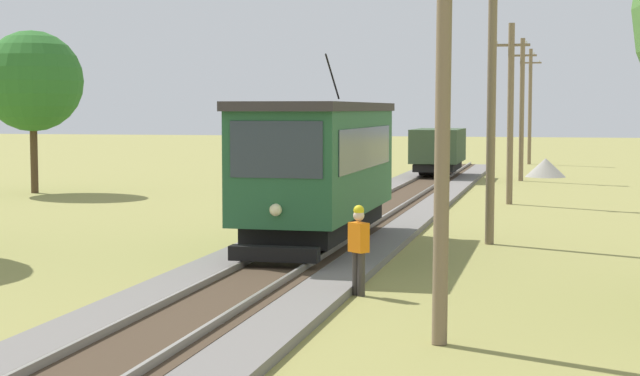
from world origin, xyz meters
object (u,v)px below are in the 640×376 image
freight_car (438,150)px  utility_pole_far (510,112)px  red_tram (319,166)px  utility_pole_distant (522,108)px  track_worker (359,246)px  tree_left_far (32,81)px  utility_pole_mid (492,96)px  gravel_pile (546,167)px  utility_pole_horizon (530,105)px  utility_pole_near_tram (443,128)px

freight_car → utility_pole_far: 13.73m
red_tram → utility_pole_distant: size_ratio=1.18×
track_worker → tree_left_far: 27.59m
utility_pole_mid → utility_pole_distant: bearing=90.0°
gravel_pile → utility_pole_distant: bearing=-108.9°
utility_pole_far → utility_pole_horizon: 28.65m
gravel_pile → tree_left_far: bearing=-143.8°
utility_pole_near_tram → track_worker: 4.71m
red_tram → track_worker: bearing=-69.5°
utility_pole_near_tram → utility_pole_mid: bearing=90.0°
freight_car → utility_pole_horizon: (4.24, 15.74, 2.35)m
utility_pole_near_tram → tree_left_far: 31.33m
freight_car → utility_pole_horizon: 16.47m
utility_pole_near_tram → utility_pole_far: bearing=90.0°
gravel_pile → track_worker: (-3.20, -36.00, 0.48)m
red_tram → utility_pole_distant: 26.95m
red_tram → utility_pole_mid: utility_pole_mid is taller
utility_pole_near_tram → utility_pole_far: 23.30m
freight_car → gravel_pile: freight_car is taller
freight_car → utility_pole_near_tram: (4.24, -36.21, 1.79)m
red_tram → freight_car: 26.74m
freight_car → utility_pole_far: utility_pole_far is taller
utility_pole_distant → utility_pole_horizon: bearing=90.0°
utility_pole_near_tram → utility_pole_far: (0.00, 23.30, 0.20)m
utility_pole_mid → tree_left_far: bearing=149.6°
utility_pole_mid → gravel_pile: 27.99m
freight_car → gravel_pile: bearing=31.5°
utility_pole_far → utility_pole_near_tram: bearing=-90.0°
track_worker → utility_pole_near_tram: bearing=68.1°
utility_pole_far → gravel_pile: bearing=85.8°
utility_pole_far → utility_pole_horizon: size_ratio=0.91×
utility_pole_horizon → track_worker: bearing=-92.4°
red_tram → tree_left_far: bearing=138.6°
freight_car → gravel_pile: 6.45m
utility_pole_mid → tree_left_far: size_ratio=1.11×
red_tram → tree_left_far: (-16.16, 14.27, 2.66)m
utility_pole_far → tree_left_far: tree_left_far is taller
utility_pole_far → gravel_pile: utility_pole_far is taller
utility_pole_near_tram → utility_pole_horizon: 51.95m
utility_pole_horizon → tree_left_far: (-20.39, -28.20, 0.94)m
utility_pole_distant → utility_pole_mid: bearing=-90.0°
freight_car → utility_pole_far: size_ratio=0.75×
utility_pole_distant → gravel_pile: (1.19, 3.48, -3.20)m
red_tram → utility_pole_near_tram: bearing=-65.9°
utility_pole_mid → utility_pole_far: (0.00, 11.51, -0.45)m
utility_pole_mid → utility_pole_far: utility_pole_mid is taller
utility_pole_distant → track_worker: size_ratio=4.05×
utility_pole_horizon → gravel_pile: size_ratio=3.50×
utility_pole_far → utility_pole_distant: bearing=90.0°
red_tram → utility_pole_horizon: utility_pole_horizon is taller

